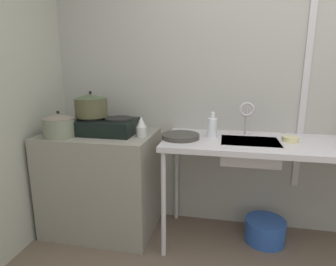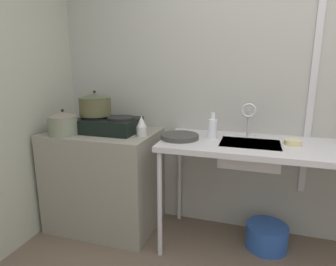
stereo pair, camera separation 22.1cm
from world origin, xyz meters
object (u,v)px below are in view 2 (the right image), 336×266
at_px(percolator, 142,126).
at_px(small_bowl_on_drainboard, 293,142).
at_px(pot_beside_stove, 63,123).
at_px(pot_on_left_burner, 95,104).
at_px(stove, 109,124).
at_px(frying_pan, 180,137).
at_px(bucket_on_floor, 266,236).
at_px(faucet, 248,114).
at_px(bottle_by_sink, 213,128).
at_px(sink_basin, 249,154).

bearing_deg(percolator, small_bowl_on_drainboard, 4.06).
bearing_deg(pot_beside_stove, pot_on_left_burner, 46.25).
height_order(stove, pot_beside_stove, pot_beside_stove).
distance_m(stove, pot_beside_stove, 0.36).
distance_m(frying_pan, bucket_on_floor, 1.05).
relative_size(pot_on_left_burner, pot_beside_stove, 1.11).
bearing_deg(percolator, stove, 171.00).
bearing_deg(pot_on_left_burner, pot_beside_stove, -133.75).
height_order(stove, frying_pan, stove).
bearing_deg(stove, pot_beside_stove, -147.69).
relative_size(pot_beside_stove, frying_pan, 0.83).
relative_size(faucet, bottle_by_sink, 1.37).
xyz_separation_m(percolator, bottle_by_sink, (0.54, 0.10, 0.00)).
height_order(sink_basin, small_bowl_on_drainboard, small_bowl_on_drainboard).
height_order(percolator, frying_pan, percolator).
xyz_separation_m(stove, bottle_by_sink, (0.86, 0.05, 0.02)).
bearing_deg(pot_beside_stove, frying_pan, 8.97).
distance_m(stove, percolator, 0.32).
height_order(sink_basin, bottle_by_sink, bottle_by_sink).
xyz_separation_m(frying_pan, bucket_on_floor, (0.69, 0.10, -0.79)).
height_order(sink_basin, frying_pan, frying_pan).
bearing_deg(bucket_on_floor, stove, -177.35).
bearing_deg(stove, bucket_on_floor, 2.65).
relative_size(faucet, bucket_on_floor, 0.85).
bearing_deg(frying_pan, pot_on_left_burner, 176.68).
bearing_deg(pot_beside_stove, sink_basin, 7.03).
bearing_deg(stove, bottle_by_sink, 3.45).
bearing_deg(faucet, percolator, -166.71).
xyz_separation_m(pot_beside_stove, small_bowl_on_drainboard, (1.74, 0.22, -0.08)).
relative_size(stove, faucet, 1.82).
height_order(pot_beside_stove, bucket_on_floor, pot_beside_stove).
bearing_deg(small_bowl_on_drainboard, pot_beside_stove, -172.83).
height_order(pot_on_left_burner, small_bowl_on_drainboard, pot_on_left_burner).
relative_size(pot_beside_stove, sink_basin, 0.57).
relative_size(percolator, bucket_on_floor, 0.51).
xyz_separation_m(pot_on_left_burner, bottle_by_sink, (0.98, 0.05, -0.15)).
bearing_deg(bottle_by_sink, faucet, 18.59).
xyz_separation_m(pot_beside_stove, bucket_on_floor, (1.62, 0.25, -0.86)).
height_order(sink_basin, bucket_on_floor, sink_basin).
xyz_separation_m(pot_beside_stove, frying_pan, (0.93, 0.15, -0.08)).
distance_m(pot_beside_stove, bottle_by_sink, 1.19).
height_order(stove, bottle_by_sink, bottle_by_sink).
distance_m(frying_pan, small_bowl_on_drainboard, 0.81).
relative_size(bottle_by_sink, bucket_on_floor, 0.62).
height_order(pot_on_left_burner, bucket_on_floor, pot_on_left_burner).
distance_m(faucet, bottle_by_sink, 0.29).
xyz_separation_m(stove, sink_basin, (1.15, -0.01, -0.14)).
bearing_deg(sink_basin, pot_beside_stove, -172.97).
xyz_separation_m(pot_on_left_burner, small_bowl_on_drainboard, (1.56, 0.03, -0.21)).
relative_size(stove, bucket_on_floor, 1.54).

